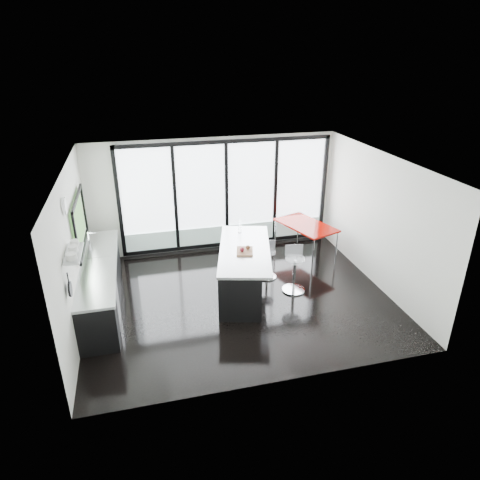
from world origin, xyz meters
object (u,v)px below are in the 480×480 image
object	(u,v)px
bar_stool_near	(294,275)
red_table	(305,239)
island	(241,269)
bar_stool_far	(267,264)

from	to	relation	value
bar_stool_near	red_table	distance (m)	1.79
island	bar_stool_far	world-z (taller)	island
bar_stool_far	red_table	distance (m)	1.53
red_table	bar_stool_far	bearing A→B (deg)	-144.51
bar_stool_near	bar_stool_far	size ratio (longest dim) A/B	1.17
island	bar_stool_far	distance (m)	0.83
bar_stool_far	red_table	xyz separation A→B (m)	(1.24, 0.89, 0.07)
bar_stool_far	red_table	bearing A→B (deg)	53.41
bar_stool_near	bar_stool_far	world-z (taller)	bar_stool_near
bar_stool_far	red_table	world-z (taller)	red_table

